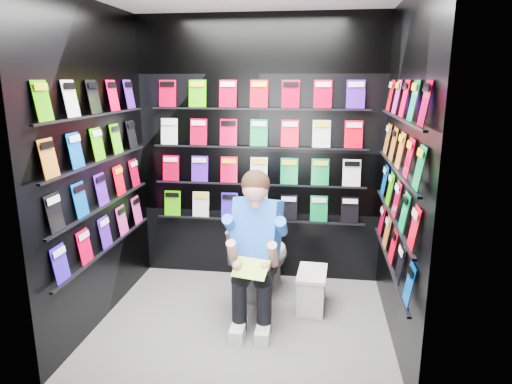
# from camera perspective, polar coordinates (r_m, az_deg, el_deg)

# --- Properties ---
(floor) EXTENTS (2.40, 2.40, 0.00)m
(floor) POSITION_cam_1_polar(r_m,az_deg,el_deg) (3.99, -1.59, -16.06)
(floor) COLOR slate
(floor) RESTS_ON ground
(wall_back) EXTENTS (2.40, 0.04, 2.60)m
(wall_back) POSITION_cam_1_polar(r_m,az_deg,el_deg) (4.50, 0.42, 5.04)
(wall_back) COLOR black
(wall_back) RESTS_ON floor
(wall_front) EXTENTS (2.40, 0.04, 2.60)m
(wall_front) POSITION_cam_1_polar(r_m,az_deg,el_deg) (2.57, -5.47, -1.78)
(wall_front) COLOR black
(wall_front) RESTS_ON floor
(wall_left) EXTENTS (0.04, 2.00, 2.60)m
(wall_left) POSITION_cam_1_polar(r_m,az_deg,el_deg) (3.91, -19.36, 2.90)
(wall_left) COLOR black
(wall_left) RESTS_ON floor
(wall_right) EXTENTS (0.04, 2.00, 2.60)m
(wall_right) POSITION_cam_1_polar(r_m,az_deg,el_deg) (3.53, 17.85, 1.91)
(wall_right) COLOR black
(wall_right) RESTS_ON floor
(comics_back) EXTENTS (2.10, 0.06, 1.37)m
(comics_back) POSITION_cam_1_polar(r_m,az_deg,el_deg) (4.47, 0.37, 5.05)
(comics_back) COLOR #CF002F
(comics_back) RESTS_ON wall_back
(comics_left) EXTENTS (0.06, 1.70, 1.37)m
(comics_left) POSITION_cam_1_polar(r_m,az_deg,el_deg) (3.90, -18.97, 2.97)
(comics_left) COLOR #CF002F
(comics_left) RESTS_ON wall_left
(comics_right) EXTENTS (0.06, 1.70, 1.37)m
(comics_right) POSITION_cam_1_polar(r_m,az_deg,el_deg) (3.53, 17.37, 2.01)
(comics_right) COLOR #CF002F
(comics_right) RESTS_ON wall_right
(toilet) EXTENTS (0.58, 0.83, 0.73)m
(toilet) POSITION_cam_1_polar(r_m,az_deg,el_deg) (4.30, 0.81, -8.31)
(toilet) COLOR silver
(toilet) RESTS_ON floor
(longbox) EXTENTS (0.25, 0.43, 0.31)m
(longbox) POSITION_cam_1_polar(r_m,az_deg,el_deg) (4.19, 6.96, -12.20)
(longbox) COLOR silver
(longbox) RESTS_ON floor
(longbox_lid) EXTENTS (0.27, 0.45, 0.03)m
(longbox_lid) POSITION_cam_1_polar(r_m,az_deg,el_deg) (4.12, 7.03, -10.05)
(longbox_lid) COLOR silver
(longbox_lid) RESTS_ON longbox
(reader) EXTENTS (0.68, 0.86, 1.40)m
(reader) POSITION_cam_1_polar(r_m,az_deg,el_deg) (3.81, 0.11, -4.83)
(reader) COLOR blue
(reader) RESTS_ON toilet
(held_comic) EXTENTS (0.30, 0.22, 0.12)m
(held_comic) POSITION_cam_1_polar(r_m,az_deg,el_deg) (3.55, -0.68, -9.54)
(held_comic) COLOR green
(held_comic) RESTS_ON reader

